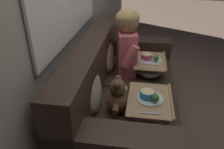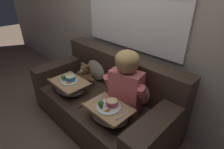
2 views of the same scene
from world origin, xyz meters
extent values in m
plane|color=brown|center=(0.00, 0.00, 0.00)|extent=(14.00, 14.00, 0.00)
cube|color=#38281E|center=(0.00, 0.00, 0.21)|extent=(1.86, 0.91, 0.41)
cube|color=#38281E|center=(0.00, 0.34, 0.65)|extent=(1.86, 0.22, 0.46)
cube|color=#38281E|center=(-0.82, 0.00, 0.52)|extent=(0.22, 0.91, 0.21)
cube|color=#38281E|center=(0.82, 0.00, 0.52)|extent=(0.22, 0.91, 0.21)
cube|color=black|center=(0.00, -0.02, 0.42)|extent=(0.01, 0.65, 0.01)
ellipsoid|color=#C1B293|center=(0.36, 0.26, 0.61)|extent=(0.41, 0.20, 0.43)
ellipsoid|color=#C1B293|center=(-0.36, 0.26, 0.61)|extent=(0.39, 0.19, 0.40)
cube|color=#DB6666|center=(0.36, 0.06, 0.64)|extent=(0.37, 0.25, 0.45)
sphere|color=#936B4C|center=(0.36, 0.06, 0.97)|extent=(0.24, 0.24, 0.24)
ellipsoid|color=tan|center=(0.36, 0.06, 1.01)|extent=(0.24, 0.24, 0.16)
cylinder|color=#DB6666|center=(0.17, 0.00, 0.68)|extent=(0.12, 0.19, 0.25)
cylinder|color=#DB6666|center=(0.55, 0.08, 0.68)|extent=(0.12, 0.19, 0.25)
sphere|color=brown|center=(-0.36, 0.06, 0.51)|extent=(0.19, 0.19, 0.19)
sphere|color=brown|center=(-0.36, 0.06, 0.64)|extent=(0.13, 0.13, 0.13)
sphere|color=brown|center=(-0.40, 0.05, 0.70)|extent=(0.06, 0.06, 0.06)
sphere|color=brown|center=(-0.31, 0.06, 0.70)|extent=(0.06, 0.06, 0.06)
sphere|color=beige|center=(-0.35, 0.00, 0.64)|extent=(0.05, 0.05, 0.05)
sphere|color=black|center=(-0.35, -0.02, 0.64)|extent=(0.02, 0.02, 0.02)
cylinder|color=brown|center=(-0.47, 0.05, 0.53)|extent=(0.09, 0.05, 0.05)
cylinder|color=brown|center=(-0.24, 0.06, 0.53)|extent=(0.09, 0.05, 0.05)
cylinder|color=brown|center=(-0.40, -0.04, 0.44)|extent=(0.05, 0.08, 0.05)
cylinder|color=brown|center=(-0.31, -0.04, 0.44)|extent=(0.05, 0.08, 0.05)
ellipsoid|color=slate|center=(0.36, -0.20, 0.48)|extent=(0.44, 0.31, 0.14)
cube|color=tan|center=(0.36, -0.20, 0.56)|extent=(0.46, 0.33, 0.01)
cube|color=tan|center=(0.36, -0.36, 0.57)|extent=(0.46, 0.02, 0.02)
cylinder|color=silver|center=(0.36, -0.20, 0.57)|extent=(0.25, 0.25, 0.01)
cylinder|color=#D64C70|center=(0.36, -0.16, 0.60)|extent=(0.12, 0.12, 0.05)
cylinder|color=#E5D189|center=(0.36, -0.16, 0.62)|extent=(0.10, 0.10, 0.01)
sphere|color=#38702D|center=(0.31, -0.26, 0.62)|extent=(0.06, 0.06, 0.06)
cylinder|color=#7A9E56|center=(0.31, -0.26, 0.58)|extent=(0.02, 0.02, 0.03)
cylinder|color=orange|center=(0.39, -0.26, 0.58)|extent=(0.02, 0.05, 0.01)
cylinder|color=orange|center=(0.40, -0.25, 0.58)|extent=(0.02, 0.05, 0.01)
cube|color=silver|center=(0.18, -0.20, 0.57)|extent=(0.02, 0.14, 0.01)
cube|color=silver|center=(0.53, -0.20, 0.57)|extent=(0.02, 0.17, 0.01)
ellipsoid|color=slate|center=(-0.36, -0.20, 0.48)|extent=(0.45, 0.33, 0.14)
cube|color=tan|center=(-0.36, -0.20, 0.56)|extent=(0.47, 0.34, 0.01)
cube|color=tan|center=(-0.36, -0.37, 0.57)|extent=(0.47, 0.02, 0.02)
cylinder|color=silver|center=(-0.36, -0.20, 0.57)|extent=(0.21, 0.21, 0.01)
cylinder|color=#3889C1|center=(-0.35, -0.18, 0.60)|extent=(0.12, 0.12, 0.06)
cylinder|color=#E5D189|center=(-0.35, -0.18, 0.63)|extent=(0.10, 0.10, 0.01)
sphere|color=#38702D|center=(-0.41, -0.24, 0.61)|extent=(0.06, 0.06, 0.06)
cylinder|color=#7A9E56|center=(-0.41, -0.24, 0.58)|extent=(0.02, 0.02, 0.03)
cylinder|color=orange|center=(-0.31, -0.24, 0.58)|extent=(0.03, 0.05, 0.01)
cylinder|color=orange|center=(-0.29, -0.23, 0.58)|extent=(0.02, 0.05, 0.01)
cube|color=silver|center=(-0.54, -0.20, 0.57)|extent=(0.02, 0.14, 0.01)
camera|label=1|loc=(-1.78, -0.12, 1.58)|focal=35.00mm
camera|label=2|loc=(1.35, -1.15, 1.67)|focal=28.00mm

